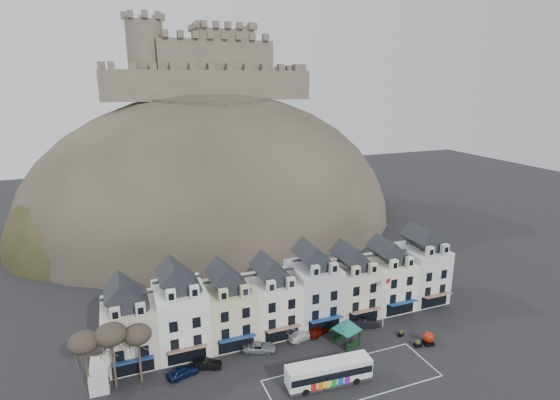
{
  "coord_description": "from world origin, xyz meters",
  "views": [
    {
      "loc": [
        -23.89,
        -39.62,
        36.52
      ],
      "look_at": [
        1.0,
        24.0,
        17.84
      ],
      "focal_mm": 28.0,
      "sensor_mm": 36.0,
      "label": 1
    }
  ],
  "objects_px": {
    "red_buoy": "(428,338)",
    "car_navy": "(183,372)",
    "car_maroon": "(318,330)",
    "car_charcoal": "(366,323)",
    "white_van": "(100,375)",
    "car_black": "(207,364)",
    "flagpole": "(385,299)",
    "car_white": "(302,335)",
    "car_silver": "(259,347)",
    "bus": "(329,372)",
    "bus_shelter": "(347,324)"
  },
  "relations": [
    {
      "from": "car_black",
      "to": "car_silver",
      "type": "height_order",
      "value": "car_silver"
    },
    {
      "from": "bus_shelter",
      "to": "red_buoy",
      "type": "xyz_separation_m",
      "value": [
        10.91,
        -4.32,
        -2.21
      ]
    },
    {
      "from": "red_buoy",
      "to": "flagpole",
      "type": "bearing_deg",
      "value": 118.42
    },
    {
      "from": "flagpole",
      "to": "car_navy",
      "type": "height_order",
      "value": "flagpole"
    },
    {
      "from": "car_white",
      "to": "car_charcoal",
      "type": "distance_m",
      "value": 10.42
    },
    {
      "from": "red_buoy",
      "to": "car_silver",
      "type": "relative_size",
      "value": 0.43
    },
    {
      "from": "bus_shelter",
      "to": "flagpole",
      "type": "relative_size",
      "value": 0.75
    },
    {
      "from": "car_silver",
      "to": "car_charcoal",
      "type": "bearing_deg",
      "value": -69.6
    },
    {
      "from": "car_white",
      "to": "car_maroon",
      "type": "height_order",
      "value": "car_maroon"
    },
    {
      "from": "car_black",
      "to": "car_charcoal",
      "type": "height_order",
      "value": "car_charcoal"
    },
    {
      "from": "white_van",
      "to": "car_navy",
      "type": "xyz_separation_m",
      "value": [
        9.83,
        -2.5,
        -0.49
      ]
    },
    {
      "from": "flagpole",
      "to": "car_black",
      "type": "relative_size",
      "value": 2.14
    },
    {
      "from": "white_van",
      "to": "car_charcoal",
      "type": "distance_m",
      "value": 37.84
    },
    {
      "from": "car_silver",
      "to": "car_maroon",
      "type": "distance_m",
      "value": 9.55
    },
    {
      "from": "car_navy",
      "to": "car_silver",
      "type": "height_order",
      "value": "car_navy"
    },
    {
      "from": "white_van",
      "to": "car_charcoal",
      "type": "relative_size",
      "value": 1.24
    },
    {
      "from": "car_navy",
      "to": "car_silver",
      "type": "distance_m",
      "value": 10.92
    },
    {
      "from": "red_buoy",
      "to": "car_charcoal",
      "type": "relative_size",
      "value": 0.46
    },
    {
      "from": "car_black",
      "to": "car_white",
      "type": "distance_m",
      "value": 14.5
    },
    {
      "from": "red_buoy",
      "to": "flagpole",
      "type": "height_order",
      "value": "flagpole"
    },
    {
      "from": "red_buoy",
      "to": "car_charcoal",
      "type": "height_order",
      "value": "red_buoy"
    },
    {
      "from": "white_van",
      "to": "bus_shelter",
      "type": "bearing_deg",
      "value": -4.88
    },
    {
      "from": "flagpole",
      "to": "car_charcoal",
      "type": "xyz_separation_m",
      "value": [
        -2.54,
        0.88,
        -3.96
      ]
    },
    {
      "from": "red_buoy",
      "to": "white_van",
      "type": "xyz_separation_m",
      "value": [
        -43.72,
        8.2,
        0.19
      ]
    },
    {
      "from": "flagpole",
      "to": "car_navy",
      "type": "relative_size",
      "value": 2.01
    },
    {
      "from": "red_buoy",
      "to": "flagpole",
      "type": "xyz_separation_m",
      "value": [
        -3.37,
        6.23,
        3.66
      ]
    },
    {
      "from": "bus",
      "to": "car_maroon",
      "type": "height_order",
      "value": "bus"
    },
    {
      "from": "red_buoy",
      "to": "car_navy",
      "type": "relative_size",
      "value": 0.48
    },
    {
      "from": "flagpole",
      "to": "car_white",
      "type": "distance_m",
      "value": 13.64
    },
    {
      "from": "car_charcoal",
      "to": "bus_shelter",
      "type": "bearing_deg",
      "value": 127.38
    },
    {
      "from": "flagpole",
      "to": "car_black",
      "type": "distance_m",
      "value": 27.63
    },
    {
      "from": "car_maroon",
      "to": "flagpole",
      "type": "bearing_deg",
      "value": -123.93
    },
    {
      "from": "bus",
      "to": "car_black",
      "type": "relative_size",
      "value": 2.88
    },
    {
      "from": "bus",
      "to": "bus_shelter",
      "type": "xyz_separation_m",
      "value": [
        6.32,
        6.64,
        1.51
      ]
    },
    {
      "from": "bus_shelter",
      "to": "car_charcoal",
      "type": "bearing_deg",
      "value": 10.06
    },
    {
      "from": "bus_shelter",
      "to": "flagpole",
      "type": "distance_m",
      "value": 7.91
    },
    {
      "from": "car_maroon",
      "to": "bus",
      "type": "bearing_deg",
      "value": 136.58
    },
    {
      "from": "car_white",
      "to": "car_charcoal",
      "type": "relative_size",
      "value": 1.05
    },
    {
      "from": "car_charcoal",
      "to": "car_black",
      "type": "bearing_deg",
      "value": 100.4
    },
    {
      "from": "white_van",
      "to": "car_black",
      "type": "xyz_separation_m",
      "value": [
        13.02,
        -2.04,
        -0.56
      ]
    },
    {
      "from": "car_black",
      "to": "car_charcoal",
      "type": "xyz_separation_m",
      "value": [
        24.8,
        0.96,
        0.07
      ]
    },
    {
      "from": "flagpole",
      "to": "car_maroon",
      "type": "distance_m",
      "value": 11.1
    },
    {
      "from": "white_van",
      "to": "car_navy",
      "type": "relative_size",
      "value": 1.29
    },
    {
      "from": "white_van",
      "to": "car_maroon",
      "type": "bearing_deg",
      "value": 1.53
    },
    {
      "from": "flagpole",
      "to": "white_van",
      "type": "height_order",
      "value": "flagpole"
    },
    {
      "from": "flagpole",
      "to": "car_charcoal",
      "type": "bearing_deg",
      "value": 160.81
    },
    {
      "from": "car_white",
      "to": "car_black",
      "type": "bearing_deg",
      "value": 84.95
    },
    {
      "from": "car_maroon",
      "to": "car_charcoal",
      "type": "bearing_deg",
      "value": -120.74
    },
    {
      "from": "bus",
      "to": "flagpole",
      "type": "height_order",
      "value": "flagpole"
    },
    {
      "from": "car_black",
      "to": "car_silver",
      "type": "xyz_separation_m",
      "value": [
        7.62,
        1.09,
        0.02
      ]
    }
  ]
}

